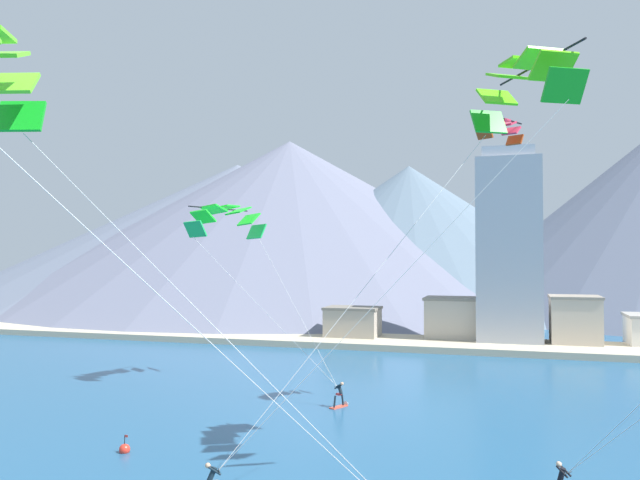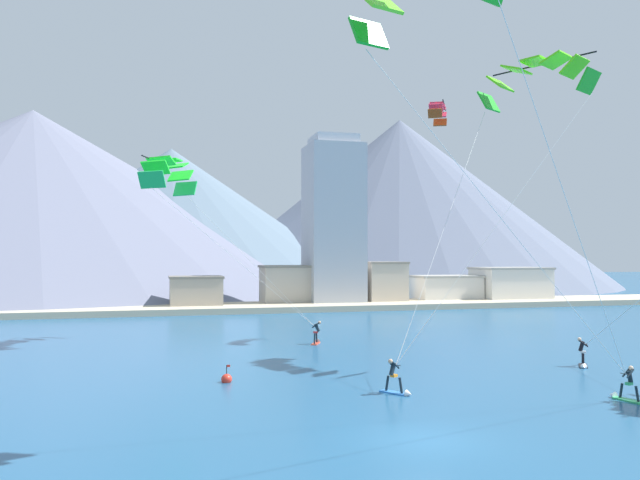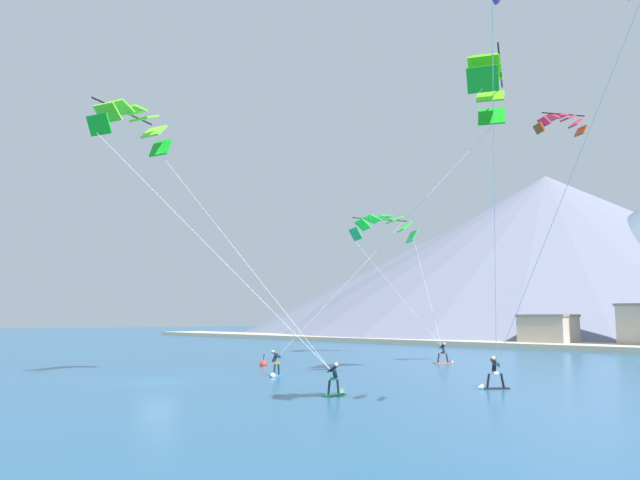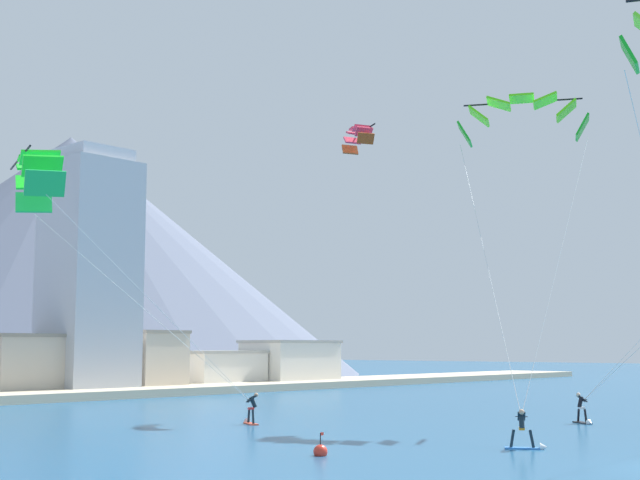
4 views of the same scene
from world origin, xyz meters
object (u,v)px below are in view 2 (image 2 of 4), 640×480
object	(u,v)px
kitesurfer_near_trail	(583,358)
kitesurfer_far_left	(317,336)
parafoil_kite_distant_high_outer	(438,111)
parafoil_kite_far_left	(169,172)
kitesurfer_near_lead	(397,383)
race_marker_buoy	(227,379)
parafoil_kite_near_lead	(535,76)
kitesurfer_mid_center	(625,390)

from	to	relation	value
kitesurfer_near_trail	kitesurfer_far_left	xyz separation A→B (m)	(-12.67, 13.47, 0.03)
parafoil_kite_distant_high_outer	parafoil_kite_far_left	bearing A→B (deg)	169.19
kitesurfer_near_trail	kitesurfer_far_left	bearing A→B (deg)	133.24
kitesurfer_near_lead	kitesurfer_far_left	size ratio (longest dim) A/B	0.97
parafoil_kite_far_left	race_marker_buoy	bearing A→B (deg)	-81.49
parafoil_kite_near_lead	parafoil_kite_far_left	bearing A→B (deg)	144.61
kitesurfer_near_lead	kitesurfer_mid_center	xyz separation A→B (m)	(9.49, -3.78, -0.08)
kitesurfer_near_trail	parafoil_kite_distant_high_outer	size ratio (longest dim) A/B	0.46
kitesurfer_near_lead	kitesurfer_far_left	bearing A→B (deg)	87.97
kitesurfer_mid_center	parafoil_kite_near_lead	size ratio (longest dim) A/B	0.10
kitesurfer_near_lead	kitesurfer_near_trail	world-z (taller)	kitesurfer_near_trail
race_marker_buoy	parafoil_kite_distant_high_outer	bearing A→B (deg)	35.99
kitesurfer_far_left	parafoil_kite_far_left	world-z (taller)	parafoil_kite_far_left
parafoil_kite_distant_high_outer	kitesurfer_mid_center	bearing A→B (deg)	-93.83
kitesurfer_mid_center	parafoil_kite_near_lead	xyz separation A→B (m)	(2.54, 10.34, 17.39)
kitesurfer_near_trail	parafoil_kite_distant_high_outer	bearing A→B (deg)	99.28
parafoil_kite_near_lead	race_marker_buoy	distance (m)	26.37
parafoil_kite_far_left	parafoil_kite_distant_high_outer	world-z (taller)	parafoil_kite_distant_high_outer
kitesurfer_near_trail	parafoil_kite_near_lead	bearing A→B (deg)	116.20
kitesurfer_near_trail	race_marker_buoy	world-z (taller)	kitesurfer_near_trail
parafoil_kite_far_left	race_marker_buoy	xyz separation A→B (m)	(2.60, -17.40, -12.93)
kitesurfer_near_lead	race_marker_buoy	world-z (taller)	kitesurfer_near_lead
kitesurfer_mid_center	parafoil_kite_far_left	bearing A→B (deg)	126.91
kitesurfer_far_left	parafoil_kite_far_left	xyz separation A→B (m)	(-10.68, 4.79, 12.52)
kitesurfer_far_left	parafoil_kite_distant_high_outer	xyz separation A→B (m)	(10.34, 0.78, 17.69)
parafoil_kite_near_lead	parafoil_kite_distant_high_outer	bearing A→B (deg)	95.19
kitesurfer_near_lead	kitesurfer_mid_center	size ratio (longest dim) A/B	0.97
kitesurfer_mid_center	kitesurfer_near_trail	bearing A→B (deg)	63.89
kitesurfer_far_left	parafoil_kite_distant_high_outer	bearing A→B (deg)	4.32
parafoil_kite_near_lead	kitesurfer_near_lead	bearing A→B (deg)	-151.38
kitesurfer_near_trail	parafoil_kite_near_lead	xyz separation A→B (m)	(-1.27, 2.58, 17.30)
kitesurfer_mid_center	parafoil_kite_near_lead	distance (m)	20.39
kitesurfer_mid_center	kitesurfer_far_left	xyz separation A→B (m)	(-8.87, 21.24, 0.12)
kitesurfer_far_left	race_marker_buoy	size ratio (longest dim) A/B	1.76
kitesurfer_far_left	parafoil_kite_near_lead	size ratio (longest dim) A/B	0.10
kitesurfer_far_left	parafoil_kite_far_left	size ratio (longest dim) A/B	0.14
kitesurfer_mid_center	race_marker_buoy	distance (m)	19.02
parafoil_kite_near_lead	parafoil_kite_distant_high_outer	distance (m)	11.73
kitesurfer_near_trail	parafoil_kite_near_lead	world-z (taller)	parafoil_kite_near_lead
kitesurfer_mid_center	race_marker_buoy	world-z (taller)	kitesurfer_mid_center
kitesurfer_near_lead	parafoil_kite_far_left	world-z (taller)	parafoil_kite_far_left
kitesurfer_far_left	kitesurfer_near_lead	bearing A→B (deg)	-92.03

